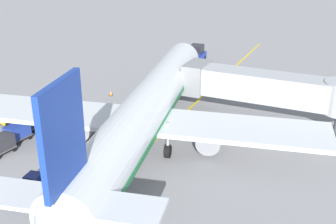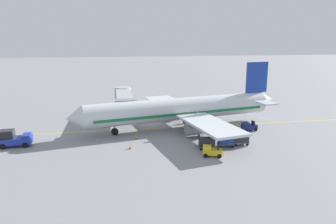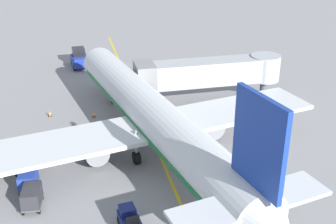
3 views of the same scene
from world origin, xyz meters
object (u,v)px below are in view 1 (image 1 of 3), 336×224
object	(u,v)px
pushback_tractor	(195,55)
safety_cone_nose_left	(111,93)
jet_bridge	(268,88)
baggage_cart_second_in_train	(17,132)
safety_cone_nose_right	(141,103)
ground_crew_wing_walker	(80,130)
parked_airliner	(145,111)
baggage_cart_third_in_train	(1,144)
baggage_tug_trailing	(13,115)
baggage_tug_lead	(29,188)
baggage_cart_front	(35,119)

from	to	relation	value
pushback_tractor	safety_cone_nose_left	xyz separation A→B (m)	(-3.86, -15.99, -0.81)
jet_bridge	baggage_cart_second_in_train	size ratio (longest dim) A/B	5.56
jet_bridge	safety_cone_nose_left	world-z (taller)	jet_bridge
baggage_cart_second_in_train	safety_cone_nose_right	bearing A→B (deg)	64.47
ground_crew_wing_walker	safety_cone_nose_left	world-z (taller)	ground_crew_wing_walker
parked_airliner	jet_bridge	distance (m)	12.37
pushback_tractor	baggage_cart_third_in_train	distance (m)	31.98
parked_airliner	baggage_tug_trailing	bearing A→B (deg)	-176.07
safety_cone_nose_left	baggage_cart_second_in_train	bearing A→B (deg)	-95.80
jet_bridge	safety_cone_nose_left	size ratio (longest dim) A/B	27.84
baggage_cart_second_in_train	pushback_tractor	bearing A→B (deg)	79.90
parked_airliner	baggage_tug_lead	xyz separation A→B (m)	(-3.72, -10.39, -2.47)
baggage_cart_second_in_train	safety_cone_nose_right	size ratio (longest dim) A/B	5.00
baggage_cart_third_in_train	ground_crew_wing_walker	xyz separation A→B (m)	(4.32, 4.96, 0.00)
baggage_tug_lead	baggage_cart_front	size ratio (longest dim) A/B	0.89
baggage_tug_trailing	baggage_cart_third_in_train	world-z (taller)	baggage_tug_trailing
baggage_tug_lead	safety_cone_nose_left	size ratio (longest dim) A/B	4.46
baggage_cart_front	safety_cone_nose_right	world-z (taller)	baggage_cart_front
pushback_tractor	safety_cone_nose_left	size ratio (longest dim) A/B	7.70
baggage_cart_third_in_train	safety_cone_nose_left	bearing A→B (deg)	86.47
baggage_cart_second_in_train	ground_crew_wing_walker	size ratio (longest dim) A/B	1.75
parked_airliner	pushback_tractor	distance (m)	25.88
baggage_tug_lead	jet_bridge	bearing A→B (deg)	58.92
baggage_tug_trailing	baggage_tug_lead	bearing A→B (deg)	-43.10
baggage_tug_trailing	safety_cone_nose_right	xyz separation A→B (m)	(9.06, 9.00, -0.42)
pushback_tractor	baggage_cart_front	world-z (taller)	pushback_tractor
jet_bridge	baggage_tug_trailing	xyz separation A→B (m)	(-21.96, -10.25, -2.75)
baggage_cart_front	safety_cone_nose_right	size ratio (longest dim) A/B	5.00
parked_airliner	jet_bridge	xyz separation A→B (m)	(8.15, 9.30, 0.27)
baggage_tug_trailing	ground_crew_wing_walker	world-z (taller)	ground_crew_wing_walker
safety_cone_nose_left	baggage_cart_third_in_train	bearing A→B (deg)	-93.53
baggage_cart_front	baggage_cart_third_in_train	distance (m)	5.34
pushback_tractor	baggage_tug_trailing	bearing A→B (deg)	-107.99
jet_bridge	ground_crew_wing_walker	size ratio (longest dim) A/B	9.72
jet_bridge	baggage_cart_front	bearing A→B (deg)	-151.50
baggage_tug_lead	baggage_cart_front	distance (m)	11.81
pushback_tractor	baggage_tug_lead	bearing A→B (deg)	-87.46
ground_crew_wing_walker	baggage_tug_trailing	bearing A→B (deg)	176.72
safety_cone_nose_right	safety_cone_nose_left	bearing A→B (deg)	164.80
pushback_tractor	baggage_cart_front	distance (m)	26.95
pushback_tractor	safety_cone_nose_left	world-z (taller)	pushback_tractor
jet_bridge	safety_cone_nose_right	size ratio (longest dim) A/B	27.84
parked_airliner	safety_cone_nose_left	distance (m)	13.34
parked_airliner	safety_cone_nose_right	size ratio (longest dim) A/B	62.92
baggage_tug_trailing	safety_cone_nose_right	distance (m)	12.78
baggage_tug_lead	baggage_tug_trailing	xyz separation A→B (m)	(-10.09, 9.44, 0.00)
baggage_cart_third_in_train	ground_crew_wing_walker	bearing A→B (deg)	48.93
jet_bridge	baggage_tug_lead	size ratio (longest dim) A/B	6.25
safety_cone_nose_right	baggage_cart_second_in_train	bearing A→B (deg)	-115.53
safety_cone_nose_right	jet_bridge	bearing A→B (deg)	5.52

